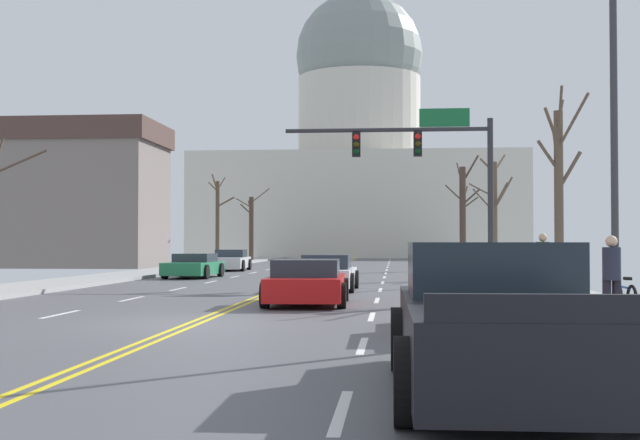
{
  "coord_description": "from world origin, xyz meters",
  "views": [
    {
      "loc": [
        4.02,
        -16.69,
        1.62
      ],
      "look_at": [
        -0.76,
        37.03,
        3.03
      ],
      "focal_mm": 47.78,
      "sensor_mm": 36.0,
      "label": 1
    }
  ],
  "objects_px": {
    "sedan_oncoming_00": "(194,266)",
    "sedan_oncoming_01": "(230,261)",
    "sedan_near_01": "(307,283)",
    "pedestrian_01": "(543,263)",
    "signal_gantry": "(431,158)",
    "sedan_near_02": "(472,302)",
    "bicycle_parked": "(625,301)",
    "pedestrian_00": "(612,274)",
    "pickup_truck_near_03": "(497,325)",
    "street_lamp_right": "(599,88)",
    "sedan_near_00": "(327,274)"
  },
  "relations": [
    {
      "from": "pickup_truck_near_03",
      "to": "pedestrian_01",
      "type": "distance_m",
      "value": 13.48
    },
    {
      "from": "sedan_oncoming_01",
      "to": "pedestrian_00",
      "type": "relative_size",
      "value": 2.66
    },
    {
      "from": "pickup_truck_near_03",
      "to": "bicycle_parked",
      "type": "distance_m",
      "value": 8.3
    },
    {
      "from": "signal_gantry",
      "to": "sedan_oncoming_00",
      "type": "bearing_deg",
      "value": 151.49
    },
    {
      "from": "pickup_truck_near_03",
      "to": "sedan_near_02",
      "type": "bearing_deg",
      "value": 87.45
    },
    {
      "from": "sedan_near_02",
      "to": "pedestrian_00",
      "type": "relative_size",
      "value": 2.76
    },
    {
      "from": "pedestrian_00",
      "to": "sedan_oncoming_00",
      "type": "bearing_deg",
      "value": 121.34
    },
    {
      "from": "sedan_near_01",
      "to": "pedestrian_01",
      "type": "relative_size",
      "value": 2.52
    },
    {
      "from": "street_lamp_right",
      "to": "bicycle_parked",
      "type": "xyz_separation_m",
      "value": [
        0.51,
        0.27,
        -4.1
      ]
    },
    {
      "from": "street_lamp_right",
      "to": "sedan_near_00",
      "type": "distance_m",
      "value": 13.97
    },
    {
      "from": "sedan_oncoming_00",
      "to": "sedan_oncoming_01",
      "type": "distance_m",
      "value": 9.82
    },
    {
      "from": "street_lamp_right",
      "to": "sedan_oncoming_01",
      "type": "xyz_separation_m",
      "value": [
        -13.33,
        31.37,
        -4.03
      ]
    },
    {
      "from": "street_lamp_right",
      "to": "pickup_truck_near_03",
      "type": "bearing_deg",
      "value": -110.98
    },
    {
      "from": "signal_gantry",
      "to": "sedan_oncoming_01",
      "type": "relative_size",
      "value": 1.85
    },
    {
      "from": "signal_gantry",
      "to": "pickup_truck_near_03",
      "type": "bearing_deg",
      "value": -90.61
    },
    {
      "from": "signal_gantry",
      "to": "sedan_near_02",
      "type": "bearing_deg",
      "value": -89.91
    },
    {
      "from": "street_lamp_right",
      "to": "sedan_near_01",
      "type": "xyz_separation_m",
      "value": [
        -6.21,
        5.37,
        -4.04
      ]
    },
    {
      "from": "sedan_near_01",
      "to": "pickup_truck_near_03",
      "type": "relative_size",
      "value": 0.78
    },
    {
      "from": "pickup_truck_near_03",
      "to": "pedestrian_00",
      "type": "distance_m",
      "value": 7.73
    },
    {
      "from": "sedan_near_02",
      "to": "sedan_near_00",
      "type": "bearing_deg",
      "value": 105.64
    },
    {
      "from": "sedan_near_00",
      "to": "bicycle_parked",
      "type": "relative_size",
      "value": 2.47
    },
    {
      "from": "bicycle_parked",
      "to": "signal_gantry",
      "type": "bearing_deg",
      "value": 101.17
    },
    {
      "from": "street_lamp_right",
      "to": "sedan_near_00",
      "type": "relative_size",
      "value": 1.71
    },
    {
      "from": "signal_gantry",
      "to": "sedan_near_00",
      "type": "height_order",
      "value": "signal_gantry"
    },
    {
      "from": "signal_gantry",
      "to": "sedan_near_00",
      "type": "distance_m",
      "value": 6.85
    },
    {
      "from": "sedan_near_02",
      "to": "sedan_near_01",
      "type": "bearing_deg",
      "value": 119.24
    },
    {
      "from": "street_lamp_right",
      "to": "pickup_truck_near_03",
      "type": "relative_size",
      "value": 1.36
    },
    {
      "from": "sedan_oncoming_01",
      "to": "sedan_near_00",
      "type": "bearing_deg",
      "value": -69.91
    },
    {
      "from": "street_lamp_right",
      "to": "pedestrian_01",
      "type": "height_order",
      "value": "street_lamp_right"
    },
    {
      "from": "sedan_near_01",
      "to": "sedan_oncoming_01",
      "type": "bearing_deg",
      "value": 105.32
    },
    {
      "from": "sedan_near_01",
      "to": "sedan_near_02",
      "type": "xyz_separation_m",
      "value": [
        3.67,
        -6.56,
        0.0
      ]
    },
    {
      "from": "sedan_near_00",
      "to": "sedan_oncoming_01",
      "type": "bearing_deg",
      "value": 110.09
    },
    {
      "from": "sedan_oncoming_01",
      "to": "bicycle_parked",
      "type": "bearing_deg",
      "value": -66.01
    },
    {
      "from": "signal_gantry",
      "to": "pickup_truck_near_03",
      "type": "xyz_separation_m",
      "value": [
        -0.25,
        -23.17,
        -4.07
      ]
    },
    {
      "from": "sedan_oncoming_01",
      "to": "bicycle_parked",
      "type": "distance_m",
      "value": 34.04
    },
    {
      "from": "sedan_oncoming_00",
      "to": "bicycle_parked",
      "type": "relative_size",
      "value": 2.49
    },
    {
      "from": "sedan_oncoming_01",
      "to": "pedestrian_00",
      "type": "xyz_separation_m",
      "value": [
        13.48,
        -31.57,
        0.47
      ]
    },
    {
      "from": "street_lamp_right",
      "to": "sedan_oncoming_00",
      "type": "distance_m",
      "value": 25.54
    },
    {
      "from": "sedan_oncoming_00",
      "to": "sedan_near_01",
      "type": "bearing_deg",
      "value": -66.95
    },
    {
      "from": "sedan_near_02",
      "to": "bicycle_parked",
      "type": "height_order",
      "value": "sedan_near_02"
    },
    {
      "from": "sedan_near_00",
      "to": "sedan_oncoming_01",
      "type": "relative_size",
      "value": 1.02
    },
    {
      "from": "pickup_truck_near_03",
      "to": "sedan_oncoming_00",
      "type": "xyz_separation_m",
      "value": [
        -10.28,
        28.89,
        -0.2
      ]
    },
    {
      "from": "sedan_near_01",
      "to": "bicycle_parked",
      "type": "distance_m",
      "value": 8.44
    },
    {
      "from": "sedan_near_01",
      "to": "sedan_oncoming_01",
      "type": "relative_size",
      "value": 1.01
    },
    {
      "from": "sedan_oncoming_01",
      "to": "pedestrian_01",
      "type": "relative_size",
      "value": 2.5
    },
    {
      "from": "sedan_oncoming_00",
      "to": "pedestrian_00",
      "type": "height_order",
      "value": "pedestrian_00"
    },
    {
      "from": "signal_gantry",
      "to": "street_lamp_right",
      "type": "bearing_deg",
      "value": -80.79
    },
    {
      "from": "pickup_truck_near_03",
      "to": "pedestrian_01",
      "type": "height_order",
      "value": "pedestrian_01"
    },
    {
      "from": "pedestrian_01",
      "to": "sedan_near_01",
      "type": "bearing_deg",
      "value": -175.48
    },
    {
      "from": "pedestrian_01",
      "to": "sedan_oncoming_00",
      "type": "bearing_deg",
      "value": 129.64
    }
  ]
}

